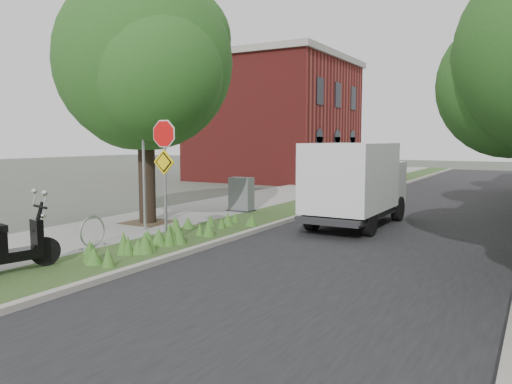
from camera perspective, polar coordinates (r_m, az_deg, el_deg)
ground at (r=11.54m, az=-6.75°, el=-7.69°), size 120.00×120.00×0.00m
sidewalk_near at (r=22.08m, az=-0.12°, el=-0.93°), size 3.50×60.00×0.12m
verge at (r=20.85m, az=6.45°, el=-1.38°), size 2.00×60.00×0.12m
kerb_near at (r=20.48m, az=9.01°, el=-1.53°), size 0.20×60.00×0.13m
road at (r=19.53m, az=18.65°, el=-2.32°), size 7.00×60.00×0.01m
street_tree_main at (r=16.16m, az=-12.69°, el=13.25°), size 6.21×5.54×7.66m
bare_post at (r=14.66m, az=-12.72°, el=3.50°), size 0.08×0.08×4.00m
bike_hoop at (r=12.80m, az=-18.19°, el=-4.32°), size 0.06×0.78×0.77m
sign_assembly at (r=12.55m, az=-10.44°, el=4.09°), size 0.94×0.08×3.22m
brick_building at (r=35.00m, az=2.29°, el=8.43°), size 9.40×10.40×8.30m
box_truck at (r=15.83m, az=11.36°, el=1.30°), size 2.04×4.96×2.23m
utility_cabinet at (r=18.27m, az=-1.69°, el=-0.33°), size 0.94×0.65×1.23m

